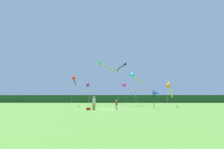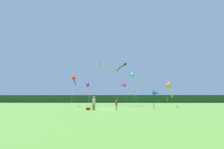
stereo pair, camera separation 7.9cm
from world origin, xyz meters
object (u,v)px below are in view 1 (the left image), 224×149
person_adult (94,102)px  kite_green (103,64)px  kite_red (74,78)px  kite_orange (169,86)px  kite_magenta (126,85)px  cooler_box (88,109)px  kite_black (124,64)px  person_child (116,104)px  kite_purple (87,87)px  banner_flag_pole (156,93)px  kite_cyan (134,75)px

person_adult → kite_green: bearing=91.2°
kite_red → kite_orange: (17.94, -1.96, -1.79)m
kite_magenta → kite_green: kite_green is taller
cooler_box → kite_black: kite_black is taller
person_child → kite_purple: 15.66m
kite_magenta → kite_green: (-5.32, 4.51, 5.41)m
banner_flag_pole → kite_red: 16.68m
kite_orange → kite_green: size_ratio=0.87×
person_adult → kite_cyan: size_ratio=0.22×
person_adult → kite_black: size_ratio=0.17×
banner_flag_pole → kite_cyan: (-1.65, 13.33, 4.63)m
cooler_box → kite_cyan: bearing=65.4°
kite_red → kite_black: 11.42m
cooler_box → kite_cyan: (7.38, 16.16, 6.65)m
kite_red → banner_flag_pole: bearing=-31.6°
person_adult → kite_purple: size_ratio=0.20×
banner_flag_pole → kite_green: (-8.76, 15.50, 7.51)m
kite_red → kite_purple: (2.04, 3.15, -1.52)m
person_child → kite_purple: kite_purple is taller
kite_purple → kite_black: bearing=6.7°
kite_red → kite_purple: 4.05m
kite_magenta → kite_cyan: kite_cyan is taller
kite_red → kite_cyan: 13.20m
person_adult → cooler_box: person_adult is taller
kite_cyan → kite_black: (-2.25, -0.68, 2.44)m
banner_flag_pole → kite_magenta: 11.71m
kite_black → kite_green: size_ratio=0.95×
cooler_box → kite_green: size_ratio=0.05×
kite_cyan → person_adult: bearing=-112.8°
kite_magenta → kite_cyan: bearing=52.5°
banner_flag_pole → kite_cyan: kite_cyan is taller
banner_flag_pole → kite_purple: size_ratio=0.31×
kite_red → kite_cyan: (12.25, 4.77, 1.24)m
cooler_box → banner_flag_pole: bearing=17.4°
kite_orange → kite_green: 16.66m
kite_red → person_child: bearing=-52.3°
banner_flag_pole → kite_purple: kite_purple is taller
kite_red → kite_green: 9.56m
kite_red → kite_black: (10.00, 4.08, 3.68)m
kite_cyan → kite_purple: 10.70m
person_child → person_adult: bearing=-171.0°
kite_cyan → kite_magenta: bearing=-127.5°
person_child → kite_cyan: 17.17m
kite_orange → kite_black: size_ratio=0.92×
kite_magenta → kite_green: bearing=139.7°
person_child → kite_cyan: size_ratio=0.15×
kite_cyan → kite_orange: bearing=-49.8°
banner_flag_pole → kite_black: bearing=107.1°
cooler_box → banner_flag_pole: (9.04, 2.83, 2.02)m
kite_orange → kite_green: bearing=145.2°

